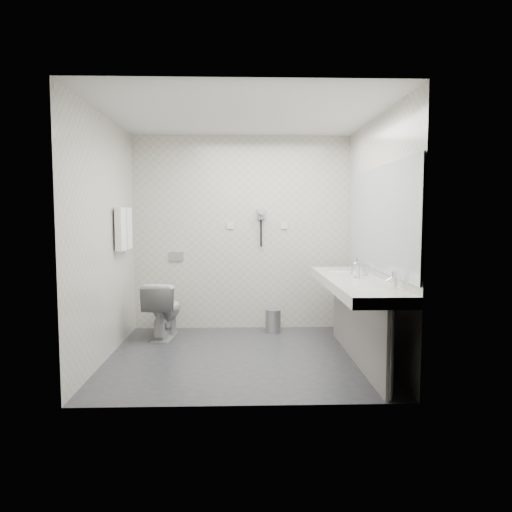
{
  "coord_description": "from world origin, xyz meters",
  "views": [
    {
      "loc": [
        -0.01,
        -4.92,
        1.49
      ],
      "look_at": [
        0.15,
        0.15,
        1.05
      ],
      "focal_mm": 33.53,
      "sensor_mm": 36.0,
      "label": 1
    }
  ],
  "objects": [
    {
      "name": "vanity_post_far",
      "position": [
        1.18,
        0.84,
        0.38
      ],
      "size": [
        0.06,
        0.06,
        0.75
      ],
      "primitive_type": "cylinder",
      "color": "silver",
      "rests_on": "floor"
    },
    {
      "name": "basin_far",
      "position": [
        1.12,
        0.45,
        0.83
      ],
      "size": [
        0.4,
        0.31,
        0.05
      ],
      "primitive_type": "ellipsoid",
      "color": "silver",
      "rests_on": "vanity_counter"
    },
    {
      "name": "faucet_near",
      "position": [
        1.32,
        -0.85,
        0.92
      ],
      "size": [
        0.04,
        0.04,
        0.15
      ],
      "primitive_type": "cylinder",
      "color": "silver",
      "rests_on": "vanity_counter"
    },
    {
      "name": "soap_bottle_c",
      "position": [
        1.17,
        -0.17,
        0.91
      ],
      "size": [
        0.05,
        0.05,
        0.12
      ],
      "primitive_type": "imported",
      "rotation": [
        0.0,
        0.0,
        -0.16
      ],
      "color": "white",
      "rests_on": "vanity_counter"
    },
    {
      "name": "bin_lid",
      "position": [
        0.39,
        1.02,
        0.29
      ],
      "size": [
        0.2,
        0.2,
        0.02
      ],
      "primitive_type": "cylinder",
      "color": "#B2B5BA",
      "rests_on": "pedal_bin"
    },
    {
      "name": "vanity_post_near",
      "position": [
        1.18,
        -1.24,
        0.38
      ],
      "size": [
        0.06,
        0.06,
        0.75
      ],
      "primitive_type": "cylinder",
      "color": "silver",
      "rests_on": "floor"
    },
    {
      "name": "mirror",
      "position": [
        1.39,
        -0.2,
        1.45
      ],
      "size": [
        0.02,
        2.2,
        1.05
      ],
      "primitive_type": "cube",
      "color": "#B2BCC6",
      "rests_on": "wall_right"
    },
    {
      "name": "ceiling",
      "position": [
        0.0,
        0.0,
        2.5
      ],
      "size": [
        2.8,
        2.8,
        0.0
      ],
      "primitive_type": "plane",
      "rotation": [
        3.14,
        0.0,
        0.0
      ],
      "color": "silver",
      "rests_on": "wall_back"
    },
    {
      "name": "soap_bottle_a",
      "position": [
        1.17,
        -0.08,
        0.9
      ],
      "size": [
        0.05,
        0.05,
        0.1
      ],
      "primitive_type": "imported",
      "rotation": [
        0.0,
        0.0,
        0.13
      ],
      "color": "white",
      "rests_on": "vanity_counter"
    },
    {
      "name": "basin_near",
      "position": [
        1.12,
        -0.85,
        0.83
      ],
      "size": [
        0.4,
        0.31,
        0.05
      ],
      "primitive_type": "ellipsoid",
      "color": "silver",
      "rests_on": "vanity_counter"
    },
    {
      "name": "switch_plate_b",
      "position": [
        0.55,
        1.29,
        1.35
      ],
      "size": [
        0.09,
        0.02,
        0.09
      ],
      "primitive_type": "cube",
      "color": "silver",
      "rests_on": "wall_back"
    },
    {
      "name": "switch_plate_a",
      "position": [
        -0.15,
        1.29,
        1.35
      ],
      "size": [
        0.09,
        0.02,
        0.09
      ],
      "primitive_type": "cube",
      "color": "silver",
      "rests_on": "wall_back"
    },
    {
      "name": "floor",
      "position": [
        0.0,
        0.0,
        0.0
      ],
      "size": [
        2.8,
        2.8,
        0.0
      ],
      "primitive_type": "plane",
      "color": "#2D2E33",
      "rests_on": "ground"
    },
    {
      "name": "vanity_counter",
      "position": [
        1.12,
        -0.2,
        0.8
      ],
      "size": [
        0.55,
        2.2,
        0.1
      ],
      "primitive_type": "cube",
      "color": "silver",
      "rests_on": "floor"
    },
    {
      "name": "wall_left",
      "position": [
        -1.4,
        0.0,
        1.25
      ],
      "size": [
        0.0,
        2.6,
        2.6
      ],
      "primitive_type": "plane",
      "rotation": [
        1.57,
        0.0,
        1.57
      ],
      "color": "beige",
      "rests_on": "floor"
    },
    {
      "name": "glass_right",
      "position": [
        1.21,
        0.17,
        0.91
      ],
      "size": [
        0.06,
        0.06,
        0.11
      ],
      "primitive_type": "cylinder",
      "rotation": [
        0.0,
        0.0,
        -0.08
      ],
      "color": "silver",
      "rests_on": "vanity_counter"
    },
    {
      "name": "towel_rail",
      "position": [
        -1.35,
        0.55,
        1.55
      ],
      "size": [
        0.02,
        0.62,
        0.02
      ],
      "primitive_type": "cylinder",
      "rotation": [
        1.57,
        0.0,
        0.0
      ],
      "color": "silver",
      "rests_on": "wall_left"
    },
    {
      "name": "dryer_barrel",
      "position": [
        0.25,
        1.2,
        1.53
      ],
      "size": [
        0.08,
        0.14,
        0.08
      ],
      "primitive_type": "cylinder",
      "rotation": [
        1.57,
        0.0,
        0.0
      ],
      "color": "#95969A",
      "rests_on": "dryer_cradle"
    },
    {
      "name": "dryer_cradle",
      "position": [
        0.25,
        1.27,
        1.5
      ],
      "size": [
        0.1,
        0.04,
        0.14
      ],
      "primitive_type": "cube",
      "color": "#95969A",
      "rests_on": "wall_back"
    },
    {
      "name": "wall_back",
      "position": [
        0.0,
        1.3,
        1.25
      ],
      "size": [
        2.8,
        0.0,
        2.8
      ],
      "primitive_type": "plane",
      "rotation": [
        1.57,
        0.0,
        0.0
      ],
      "color": "beige",
      "rests_on": "floor"
    },
    {
      "name": "pedal_bin",
      "position": [
        0.39,
        1.02,
        0.14
      ],
      "size": [
        0.26,
        0.26,
        0.28
      ],
      "primitive_type": "cylinder",
      "rotation": [
        0.0,
        0.0,
        -0.39
      ],
      "color": "#B2B5BA",
      "rests_on": "floor"
    },
    {
      "name": "faucet_far",
      "position": [
        1.32,
        0.45,
        0.92
      ],
      "size": [
        0.04,
        0.04,
        0.15
      ],
      "primitive_type": "cylinder",
      "color": "silver",
      "rests_on": "vanity_counter"
    },
    {
      "name": "towel_near",
      "position": [
        -1.34,
        0.41,
        1.33
      ],
      "size": [
        0.07,
        0.24,
        0.48
      ],
      "primitive_type": "cube",
      "color": "white",
      "rests_on": "towel_rail"
    },
    {
      "name": "wall_right",
      "position": [
        1.4,
        0.0,
        1.25
      ],
      "size": [
        0.0,
        2.6,
        2.6
      ],
      "primitive_type": "plane",
      "rotation": [
        1.57,
        0.0,
        -1.57
      ],
      "color": "beige",
      "rests_on": "floor"
    },
    {
      "name": "wall_front",
      "position": [
        0.0,
        -1.3,
        1.25
      ],
      "size": [
        2.8,
        0.0,
        2.8
      ],
      "primitive_type": "plane",
      "rotation": [
        -1.57,
        0.0,
        0.0
      ],
      "color": "beige",
      "rests_on": "floor"
    },
    {
      "name": "vanity_panel",
      "position": [
        1.15,
        -0.2,
        0.38
      ],
      "size": [
        0.03,
        2.15,
        0.75
      ],
      "primitive_type": "cube",
      "color": "gray",
      "rests_on": "floor"
    },
    {
      "name": "glass_left",
      "position": [
        1.31,
        0.06,
        0.9
      ],
      "size": [
        0.07,
        0.07,
        0.11
      ],
      "primitive_type": "cylinder",
      "rotation": [
        0.0,
        0.0,
        -0.15
      ],
      "color": "silver",
      "rests_on": "vanity_counter"
    },
    {
      "name": "toilet",
      "position": [
        -0.95,
        0.81,
        0.34
      ],
      "size": [
        0.46,
        0.72,
        0.68
      ],
      "primitive_type": "imported",
      "rotation": [
        0.0,
        0.0,
        3.03
      ],
      "color": "silver",
      "rests_on": "floor"
    },
    {
      "name": "dryer_cord",
      "position": [
        0.25,
        1.26,
        1.25
      ],
      "size": [
        0.02,
        0.02,
        0.35
      ],
      "primitive_type": "cylinder",
      "color": "black",
      "rests_on": "dryer_cradle"
    },
    {
      "name": "soap_bottle_b",
      "position": [
        1.16,
        -0.12,
        0.89
      ],
      "size": [
        0.08,
        0.08,
        0.08
      ],
      "primitive_type": "imported",
      "rotation": [
        0.0,
        0.0,
        -0.36
      ],
      "color": "white",
      "rests_on": "vanity_counter"
    },
    {
      "name": "towel_far",
      "position": [
        -1.34,
        0.69,
        1.33
      ],
      "size": [
        0.07,
        0.24,
        0.48
      ],
      "primitive_type": "cube",
      "color": "white",
      "rests_on": "towel_rail"
    },
    {
      "name": "flush_plate",
      "position": [
        -0.85,
        1.29,
        0.95
      ],
      "size": [
        0.18,
        0.02,
        0.12
      ],
      "primitive_type": "cube",
      "color": "#B2B5BA",
      "rests_on": "wall_back"
    }
  ]
}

